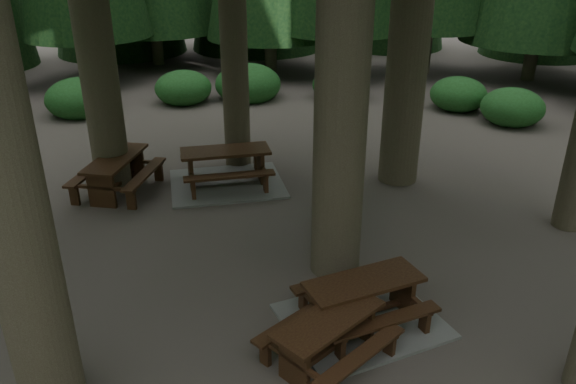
{
  "coord_description": "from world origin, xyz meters",
  "views": [
    {
      "loc": [
        0.37,
        -8.18,
        5.32
      ],
      "look_at": [
        -0.05,
        0.95,
        1.1
      ],
      "focal_mm": 35.0,
      "sensor_mm": 36.0,
      "label": 1
    }
  ],
  "objects_px": {
    "picnic_table_a": "(363,308)",
    "picnic_table_e": "(329,332)",
    "picnic_table_c": "(226,172)",
    "picnic_table_b": "(117,169)"
  },
  "relations": [
    {
      "from": "picnic_table_c",
      "to": "picnic_table_e",
      "type": "bearing_deg",
      "value": -83.89
    },
    {
      "from": "picnic_table_a",
      "to": "picnic_table_e",
      "type": "height_order",
      "value": "picnic_table_a"
    },
    {
      "from": "picnic_table_b",
      "to": "picnic_table_c",
      "type": "height_order",
      "value": "picnic_table_c"
    },
    {
      "from": "picnic_table_b",
      "to": "picnic_table_c",
      "type": "xyz_separation_m",
      "value": [
        2.37,
        0.51,
        -0.25
      ]
    },
    {
      "from": "picnic_table_b",
      "to": "picnic_table_a",
      "type": "bearing_deg",
      "value": -124.03
    },
    {
      "from": "picnic_table_a",
      "to": "picnic_table_e",
      "type": "relative_size",
      "value": 1.35
    },
    {
      "from": "picnic_table_b",
      "to": "picnic_table_e",
      "type": "distance_m",
      "value": 7.01
    },
    {
      "from": "picnic_table_c",
      "to": "picnic_table_e",
      "type": "relative_size",
      "value": 1.44
    },
    {
      "from": "picnic_table_c",
      "to": "picnic_table_e",
      "type": "xyz_separation_m",
      "value": [
        2.24,
        -5.8,
        0.16
      ]
    },
    {
      "from": "picnic_table_a",
      "to": "picnic_table_e",
      "type": "xyz_separation_m",
      "value": [
        -0.53,
        -0.84,
        0.22
      ]
    }
  ]
}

